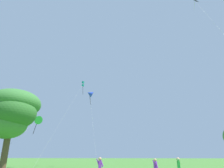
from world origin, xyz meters
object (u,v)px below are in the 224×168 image
at_px(kite_green_small, 37,120).
at_px(person_near_tree, 156,168).
at_px(person_child_small, 179,168).
at_px(tree_left_oak, 12,112).
at_px(kite_teal_box, 83,85).
at_px(person_in_red_shirt, 100,167).
at_px(kite_black_large, 199,7).
at_px(kite_blue_delta, 90,94).

distance_m(kite_green_small, person_near_tree, 25.80).
height_order(person_child_small, tree_left_oak, tree_left_oak).
height_order(kite_teal_box, person_near_tree, kite_teal_box).
relative_size(person_in_red_shirt, person_near_tree, 1.05).
relative_size(kite_black_large, kite_green_small, 2.63).
relative_size(kite_blue_delta, kite_teal_box, 0.81).
xyz_separation_m(kite_blue_delta, person_in_red_shirt, (6.92, -21.10, -11.92)).
xyz_separation_m(kite_blue_delta, person_near_tree, (10.65, -20.53, -11.97)).
bearing_deg(kite_teal_box, person_near_tree, -60.93).
xyz_separation_m(kite_black_large, kite_green_small, (-26.17, 7.78, -13.32)).
bearing_deg(person_near_tree, person_child_small, -38.88).
distance_m(kite_blue_delta, kite_green_small, 10.34).
height_order(kite_black_large, person_in_red_shirt, kite_black_large).
bearing_deg(kite_black_large, kite_blue_delta, 147.41).
distance_m(kite_black_large, person_child_small, 23.09).
distance_m(person_child_small, tree_left_oak, 24.64).
bearing_deg(person_child_small, kite_blue_delta, 119.06).
bearing_deg(person_near_tree, kite_blue_delta, 117.42).
height_order(kite_black_large, tree_left_oak, kite_black_large).
relative_size(kite_blue_delta, kite_green_small, 1.54).
distance_m(kite_blue_delta, kite_teal_box, 5.29).
bearing_deg(person_child_small, person_in_red_shirt, 173.94).
distance_m(kite_black_large, person_in_red_shirt, 24.74).
xyz_separation_m(person_child_small, person_in_red_shirt, (-5.11, 0.54, 0.00)).
bearing_deg(kite_black_large, person_in_red_shirt, -140.21).
bearing_deg(kite_blue_delta, person_child_small, -60.94).
bearing_deg(tree_left_oak, person_near_tree, -29.17).
bearing_deg(person_child_small, person_near_tree, 141.12).
height_order(kite_black_large, person_near_tree, kite_black_large).
bearing_deg(tree_left_oak, kite_blue_delta, 49.02).
bearing_deg(kite_blue_delta, kite_green_small, -153.90).
xyz_separation_m(kite_black_large, tree_left_oak, (-26.78, 1.84, -13.16)).
bearing_deg(person_near_tree, kite_black_large, 49.43).
height_order(kite_green_small, person_in_red_shirt, kite_green_small).
xyz_separation_m(kite_green_small, person_child_small, (19.95, -17.75, -6.55)).
bearing_deg(tree_left_oak, kite_black_large, -3.93).
bearing_deg(kite_green_small, person_in_red_shirt, -49.22).
distance_m(kite_blue_delta, tree_left_oak, 14.02).
bearing_deg(kite_black_large, tree_left_oak, 176.07).
relative_size(kite_green_small, tree_left_oak, 0.81).
bearing_deg(person_near_tree, kite_teal_box, 119.07).
relative_size(person_child_small, person_near_tree, 1.05).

